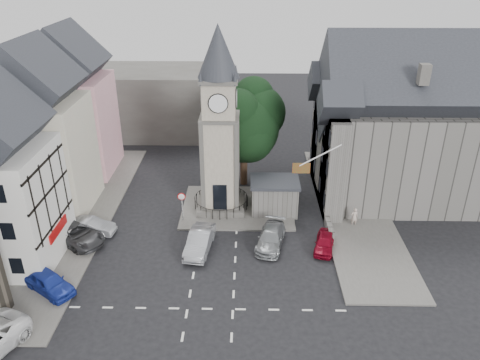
{
  "coord_description": "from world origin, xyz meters",
  "views": [
    {
      "loc": [
        2.42,
        -29.31,
        21.29
      ],
      "look_at": [
        1.77,
        5.0,
        4.33
      ],
      "focal_mm": 35.0,
      "sensor_mm": 36.0,
      "label": 1
    }
  ],
  "objects_px": {
    "clock_tower": "(220,124)",
    "pedestrian": "(354,217)",
    "stone_shelter": "(274,196)",
    "car_west_blue": "(49,282)",
    "car_east_red": "(325,242)"
  },
  "relations": [
    {
      "from": "clock_tower",
      "to": "stone_shelter",
      "type": "xyz_separation_m",
      "value": [
        4.8,
        -0.49,
        -6.57
      ]
    },
    {
      "from": "stone_shelter",
      "to": "car_west_blue",
      "type": "height_order",
      "value": "stone_shelter"
    },
    {
      "from": "clock_tower",
      "to": "car_west_blue",
      "type": "distance_m",
      "value": 17.93
    },
    {
      "from": "clock_tower",
      "to": "pedestrian",
      "type": "relative_size",
      "value": 9.49
    },
    {
      "from": "stone_shelter",
      "to": "car_west_blue",
      "type": "xyz_separation_m",
      "value": [
        -16.03,
        -11.37,
        -0.82
      ]
    },
    {
      "from": "car_west_blue",
      "to": "car_east_red",
      "type": "height_order",
      "value": "car_west_blue"
    },
    {
      "from": "clock_tower",
      "to": "car_west_blue",
      "type": "height_order",
      "value": "clock_tower"
    },
    {
      "from": "car_west_blue",
      "to": "pedestrian",
      "type": "distance_m",
      "value": 24.44
    },
    {
      "from": "stone_shelter",
      "to": "pedestrian",
      "type": "height_order",
      "value": "stone_shelter"
    },
    {
      "from": "clock_tower",
      "to": "car_west_blue",
      "type": "bearing_deg",
      "value": -133.44
    },
    {
      "from": "clock_tower",
      "to": "car_east_red",
      "type": "relative_size",
      "value": 4.52
    },
    {
      "from": "clock_tower",
      "to": "car_east_red",
      "type": "height_order",
      "value": "clock_tower"
    },
    {
      "from": "stone_shelter",
      "to": "car_west_blue",
      "type": "distance_m",
      "value": 19.67
    },
    {
      "from": "stone_shelter",
      "to": "pedestrian",
      "type": "distance_m",
      "value": 7.15
    },
    {
      "from": "car_west_blue",
      "to": "clock_tower",
      "type": "bearing_deg",
      "value": -8.49
    }
  ]
}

